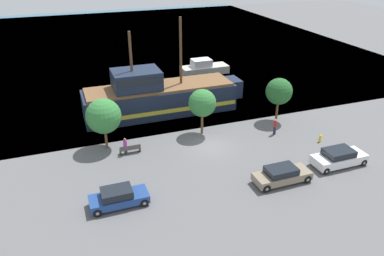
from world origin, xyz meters
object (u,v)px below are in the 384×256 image
Objects in this scene: moored_boat_dockside at (204,68)px; parked_car_curb_front at (282,175)px; parked_car_curb_mid at (118,197)px; pedestrian_walking_near at (125,146)px; fire_hydrant at (320,138)px; pedestrian_walking_far at (275,127)px; parked_car_curb_rear at (339,157)px; bench_promenade_east at (130,149)px; pirate_ship at (158,96)px.

moored_boat_dockside is 28.44m from parked_car_curb_front.
parked_car_curb_mid is 2.60× the size of pedestrian_walking_near.
pedestrian_walking_far reaches higher than fire_hydrant.
pedestrian_walking_far is at bearing -4.53° from pedestrian_walking_near.
pedestrian_walking_near reaches higher than parked_car_curb_rear.
parked_car_curb_rear is at bearing -86.84° from moored_boat_dockside.
pedestrian_walking_near reaches higher than parked_car_curb_mid.
parked_car_curb_front reaches higher than bench_promenade_east.
parked_car_curb_mid is (-12.71, 1.52, -0.01)m from parked_car_curb_front.
parked_car_curb_mid is 2.22× the size of bench_promenade_east.
pedestrian_walking_near is (-10.81, 8.65, 0.13)m from parked_car_curb_front.
pedestrian_walking_far is at bearing 138.76° from fire_hydrant.
parked_car_curb_rear is at bearing -73.13° from pedestrian_walking_far.
pirate_ship is 9.66m from pedestrian_walking_near.
pedestrian_walking_far reaches higher than parked_car_curb_front.
pirate_ship reaches higher than parked_car_curb_front.
parked_car_curb_mid reaches higher than bench_promenade_east.
pirate_ship is at bearing 135.78° from pedestrian_walking_far.
moored_boat_dockside is 24.73m from pedestrian_walking_near.
moored_boat_dockside is 4.10× the size of pedestrian_walking_far.
pedestrian_walking_near is at bearing -128.21° from moored_boat_dockside.
pirate_ship reaches higher than fire_hydrant.
parked_car_curb_front is 13.55m from bench_promenade_east.
pedestrian_walking_far is (-2.09, 6.91, 0.10)m from parked_car_curb_rear.
pirate_ship is 17.57m from fire_hydrant.
pedestrian_walking_far is at bearing -91.60° from moored_boat_dockside.
pirate_ship is 3.87× the size of parked_car_curb_front.
pirate_ship is 9.48m from bench_promenade_east.
parked_car_curb_rear reaches higher than parked_car_curb_front.
parked_car_curb_rear is at bearing -26.24° from bench_promenade_east.
parked_car_curb_rear is at bearing -54.40° from pirate_ship.
moored_boat_dockside is 4.23× the size of pedestrian_walking_near.
bench_promenade_east is (-16.41, 8.09, -0.30)m from parked_car_curb_rear.
parked_car_curb_rear is 18.29m from bench_promenade_east.
pirate_ship is 13.17m from pedestrian_walking_far.
bench_promenade_east is at bearing -127.48° from moored_boat_dockside.
pirate_ship is 4.25× the size of parked_car_curb_mid.
fire_hydrant is (2.71, -23.48, -0.39)m from moored_boat_dockside.
parked_car_curb_rear reaches higher than parked_car_curb_mid.
pirate_ship is at bearing 64.52° from parked_car_curb_mid.
bench_promenade_east is (-10.41, 8.67, -0.25)m from parked_car_curb_front.
moored_boat_dockside is 1.48× the size of parked_car_curb_front.
pedestrian_walking_near is at bearing 154.35° from parked_car_curb_rear.
pedestrian_walking_far reaches higher than pedestrian_walking_near.
parked_car_curb_front is at bearing -38.67° from pedestrian_walking_near.
pedestrian_walking_near is (-18.01, 4.05, 0.41)m from fire_hydrant.
parked_car_curb_front is 13.85m from pedestrian_walking_near.
pedestrian_walking_near is (-0.40, -0.01, 0.38)m from bench_promenade_east.
pirate_ship is at bearing 56.40° from pedestrian_walking_near.
pirate_ship is at bearing 108.30° from parked_car_curb_front.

